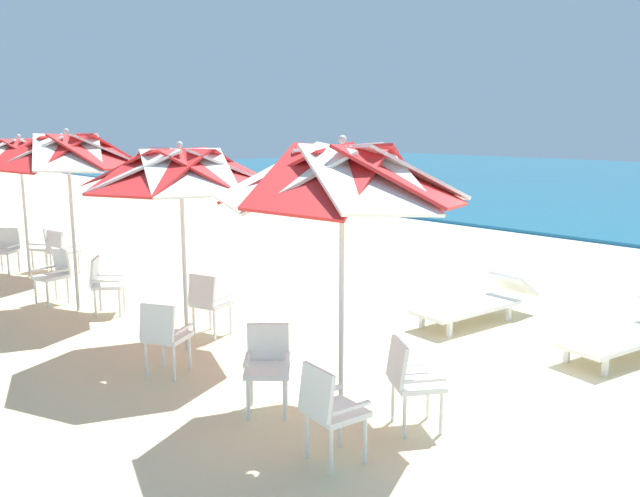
% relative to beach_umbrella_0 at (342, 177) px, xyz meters
% --- Properties ---
extents(ground_plane, '(80.00, 80.00, 0.00)m').
position_rel_beach_umbrella_0_xyz_m(ground_plane, '(0.67, 1.97, -2.34)').
color(ground_plane, beige).
extents(beach_umbrella_0, '(2.38, 2.38, 2.72)m').
position_rel_beach_umbrella_0_xyz_m(beach_umbrella_0, '(0.00, 0.00, 0.00)').
color(beach_umbrella_0, silver).
rests_on(beach_umbrella_0, ground).
extents(plastic_chair_0, '(0.50, 0.52, 0.87)m').
position_rel_beach_umbrella_0_xyz_m(plastic_chair_0, '(0.59, -0.72, -1.84)').
color(plastic_chair_0, white).
rests_on(plastic_chair_0, ground).
extents(plastic_chair_1, '(0.63, 0.63, 0.87)m').
position_rel_beach_umbrella_0_xyz_m(plastic_chair_1, '(-0.60, -0.44, -1.84)').
color(plastic_chair_1, white).
rests_on(plastic_chair_1, ground).
extents(plastic_chair_2, '(0.61, 0.62, 0.87)m').
position_rel_beach_umbrella_0_xyz_m(plastic_chair_2, '(0.64, 0.27, -1.84)').
color(plastic_chair_2, white).
rests_on(plastic_chair_2, ground).
extents(beach_umbrella_1, '(2.48, 2.48, 2.62)m').
position_rel_beach_umbrella_0_xyz_m(beach_umbrella_1, '(-2.68, -0.08, -0.07)').
color(beach_umbrella_1, silver).
rests_on(beach_umbrella_1, ground).
extents(plastic_chair_3, '(0.60, 0.62, 0.87)m').
position_rel_beach_umbrella_0_xyz_m(plastic_chair_3, '(-2.10, -0.72, -1.84)').
color(plastic_chair_3, white).
rests_on(plastic_chair_3, ground).
extents(plastic_chair_4, '(0.55, 0.58, 0.87)m').
position_rel_beach_umbrella_0_xyz_m(plastic_chair_4, '(-2.97, 0.45, -1.84)').
color(plastic_chair_4, white).
rests_on(plastic_chair_4, ground).
extents(beach_umbrella_2, '(2.34, 2.34, 2.76)m').
position_rel_beach_umbrella_0_xyz_m(beach_umbrella_2, '(-5.41, -0.32, 0.06)').
color(beach_umbrella_2, silver).
rests_on(beach_umbrella_2, ground).
extents(plastic_chair_5, '(0.62, 0.63, 0.87)m').
position_rel_beach_umbrella_0_xyz_m(plastic_chair_5, '(-4.95, -0.09, -1.84)').
color(plastic_chair_5, white).
rests_on(plastic_chair_5, ground).
extents(plastic_chair_6, '(0.51, 0.53, 0.87)m').
position_rel_beach_umbrella_0_xyz_m(plastic_chair_6, '(-6.10, -0.38, -1.84)').
color(plastic_chair_6, white).
rests_on(plastic_chair_6, ground).
extents(beach_umbrella_3, '(2.23, 2.23, 2.65)m').
position_rel_beach_umbrella_0_xyz_m(beach_umbrella_3, '(-8.29, -0.02, -0.03)').
color(beach_umbrella_3, silver).
rests_on(beach_umbrella_3, ground).
extents(plastic_chair_7, '(0.61, 0.60, 0.87)m').
position_rel_beach_umbrella_0_xyz_m(plastic_chair_7, '(-8.57, 0.47, -1.84)').
color(plastic_chair_7, white).
rests_on(plastic_chair_7, ground).
extents(plastic_chair_8, '(0.55, 0.57, 0.87)m').
position_rel_beach_umbrella_0_xyz_m(plastic_chair_8, '(-8.00, 0.48, -1.84)').
color(plastic_chair_8, white).
rests_on(plastic_chair_8, ground).
extents(plastic_chair_9, '(0.63, 0.63, 0.87)m').
position_rel_beach_umbrella_0_xyz_m(plastic_chair_9, '(-8.88, -0.22, -1.84)').
color(plastic_chair_9, white).
rests_on(plastic_chair_9, ground).
extents(sun_lounger_1, '(0.99, 2.22, 0.62)m').
position_rel_beach_umbrella_0_xyz_m(sun_lounger_1, '(1.22, 3.81, -2.06)').
color(sun_lounger_1, white).
rests_on(sun_lounger_1, ground).
extents(sun_lounger_2, '(0.84, 2.20, 0.62)m').
position_rel_beach_umbrella_0_xyz_m(sun_lounger_2, '(-0.90, 3.66, -2.06)').
color(sun_lounger_2, white).
rests_on(sun_lounger_2, ground).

